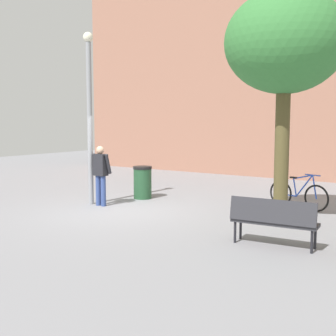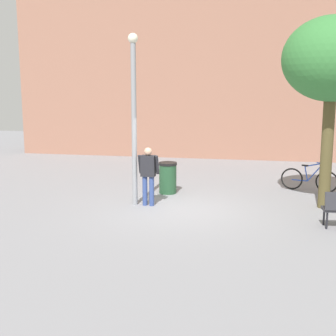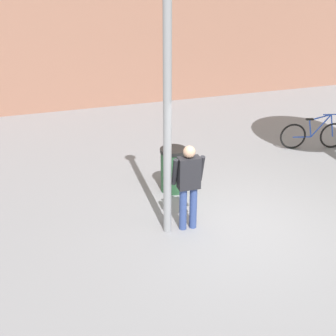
% 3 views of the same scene
% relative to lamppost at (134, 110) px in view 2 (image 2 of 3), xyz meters
% --- Properties ---
extents(ground_plane, '(36.00, 36.00, 0.00)m').
position_rel_lamppost_xyz_m(ground_plane, '(1.32, -0.25, -2.71)').
color(ground_plane, gray).
extents(building_facade, '(18.23, 2.00, 9.10)m').
position_rel_lamppost_xyz_m(building_facade, '(1.32, 9.38, 1.84)').
color(building_facade, '#9E6B56').
rests_on(building_facade, ground_plane).
extents(lamppost, '(0.28, 0.28, 4.78)m').
position_rel_lamppost_xyz_m(lamppost, '(0.00, 0.00, 0.00)').
color(lamppost, gray).
rests_on(lamppost, ground_plane).
extents(person_by_lamppost, '(0.60, 0.30, 1.67)m').
position_rel_lamppost_xyz_m(person_by_lamppost, '(0.40, -0.02, -1.74)').
color(person_by_lamppost, '#334784').
rests_on(person_by_lamppost, ground_plane).
extents(plaza_tree, '(2.67, 2.67, 5.22)m').
position_rel_lamppost_xyz_m(plaza_tree, '(5.29, 0.68, 1.33)').
color(plaza_tree, brown).
rests_on(plaza_tree, ground_plane).
extents(bicycle_blue, '(1.76, 0.54, 0.97)m').
position_rel_lamppost_xyz_m(bicycle_blue, '(5.09, 2.65, -2.33)').
color(bicycle_blue, black).
rests_on(bicycle_blue, ground_plane).
extents(trash_bin, '(0.57, 0.57, 0.99)m').
position_rel_lamppost_xyz_m(trash_bin, '(0.67, 1.54, -2.21)').
color(trash_bin, '#234C2D').
rests_on(trash_bin, ground_plane).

